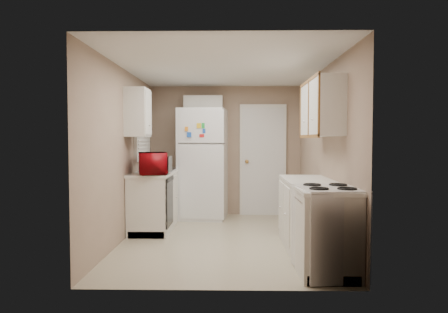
{
  "coord_description": "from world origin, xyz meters",
  "views": [
    {
      "loc": [
        0.11,
        -5.57,
        1.41
      ],
      "look_at": [
        0.0,
        0.5,
        1.15
      ],
      "focal_mm": 32.0,
      "sensor_mm": 36.0,
      "label": 1
    }
  ],
  "objects": [
    {
      "name": "right_counter",
      "position": [
        1.1,
        -0.8,
        0.45
      ],
      "size": [
        0.6,
        2.0,
        0.9
      ],
      "primitive_type": "cube",
      "color": "silver",
      "rests_on": "floor"
    },
    {
      "name": "floor",
      "position": [
        0.0,
        0.0,
        0.0
      ],
      "size": [
        3.8,
        3.8,
        0.0
      ],
      "primitive_type": "plane",
      "color": "beige",
      "rests_on": "ground"
    },
    {
      "name": "stove",
      "position": [
        1.13,
        -1.42,
        0.45
      ],
      "size": [
        0.67,
        0.79,
        0.9
      ],
      "primitive_type": "cube",
      "rotation": [
        0.0,
        0.0,
        0.1
      ],
      "color": "silver",
      "rests_on": "floor"
    },
    {
      "name": "interior_door",
      "position": [
        0.7,
        1.86,
        1.02
      ],
      "size": [
        0.86,
        0.06,
        2.08
      ],
      "primitive_type": "cube",
      "color": "silver",
      "rests_on": "floor"
    },
    {
      "name": "wall_front",
      "position": [
        0.0,
        -1.9,
        1.2
      ],
      "size": [
        2.8,
        2.8,
        0.0
      ],
      "primitive_type": "plane",
      "color": "gray",
      "rests_on": "floor"
    },
    {
      "name": "refrigerator",
      "position": [
        -0.39,
        1.56,
        0.98
      ],
      "size": [
        0.89,
        0.87,
        1.95
      ],
      "primitive_type": "cube",
      "rotation": [
        0.0,
        0.0,
        -0.11
      ],
      "color": "silver",
      "rests_on": "floor"
    },
    {
      "name": "wall_left",
      "position": [
        -1.4,
        0.0,
        1.2
      ],
      "size": [
        3.8,
        3.8,
        0.0
      ],
      "primitive_type": "plane",
      "color": "gray",
      "rests_on": "floor"
    },
    {
      "name": "wall_right",
      "position": [
        1.4,
        0.0,
        1.2
      ],
      "size": [
        3.8,
        3.8,
        0.0
      ],
      "primitive_type": "plane",
      "color": "gray",
      "rests_on": "floor"
    },
    {
      "name": "cabinet_over_fridge",
      "position": [
        -0.4,
        1.75,
        2.0
      ],
      "size": [
        0.7,
        0.3,
        0.4
      ],
      "primitive_type": "cube",
      "color": "silver",
      "rests_on": "wall_back"
    },
    {
      "name": "soap_bottle",
      "position": [
        -1.15,
        1.48,
        1.0
      ],
      "size": [
        0.1,
        0.1,
        0.21
      ],
      "primitive_type": "imported",
      "rotation": [
        0.0,
        0.0,
        0.05
      ],
      "color": "white",
      "rests_on": "left_counter"
    },
    {
      "name": "dishwasher",
      "position": [
        -0.81,
        0.3,
        0.49
      ],
      "size": [
        0.03,
        0.58,
        0.72
      ],
      "primitive_type": "cube",
      "color": "black",
      "rests_on": "floor"
    },
    {
      "name": "sink",
      "position": [
        -1.1,
        1.05,
        0.86
      ],
      "size": [
        0.54,
        0.74,
        0.16
      ],
      "primitive_type": "cube",
      "color": "gray",
      "rests_on": "left_counter"
    },
    {
      "name": "microwave",
      "position": [
        -1.04,
        0.24,
        1.05
      ],
      "size": [
        0.64,
        0.46,
        0.38
      ],
      "primitive_type": "imported",
      "rotation": [
        0.0,
        0.0,
        1.83
      ],
      "color": "#9A070F",
      "rests_on": "left_counter"
    },
    {
      "name": "window_blinds",
      "position": [
        -1.36,
        1.05,
        1.6
      ],
      "size": [
        0.1,
        0.98,
        1.08
      ],
      "primitive_type": "cube",
      "color": "silver",
      "rests_on": "wall_left"
    },
    {
      "name": "upper_cabinet_left",
      "position": [
        -1.25,
        0.22,
        1.8
      ],
      "size": [
        0.3,
        0.45,
        0.7
      ],
      "primitive_type": "cube",
      "color": "silver",
      "rests_on": "wall_left"
    },
    {
      "name": "left_counter",
      "position": [
        -1.1,
        0.9,
        0.45
      ],
      "size": [
        0.6,
        1.8,
        0.9
      ],
      "primitive_type": "cube",
      "color": "silver",
      "rests_on": "floor"
    },
    {
      "name": "wall_back",
      "position": [
        0.0,
        1.9,
        1.2
      ],
      "size": [
        2.8,
        2.8,
        0.0
      ],
      "primitive_type": "plane",
      "color": "gray",
      "rests_on": "floor"
    },
    {
      "name": "upper_cabinet_right",
      "position": [
        1.25,
        -0.5,
        1.8
      ],
      "size": [
        0.3,
        1.2,
        0.7
      ],
      "primitive_type": "cube",
      "color": "silver",
      "rests_on": "wall_right"
    },
    {
      "name": "ceiling",
      "position": [
        0.0,
        0.0,
        2.4
      ],
      "size": [
        3.8,
        3.8,
        0.0
      ],
      "primitive_type": "plane",
      "color": "white",
      "rests_on": "floor"
    }
  ]
}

